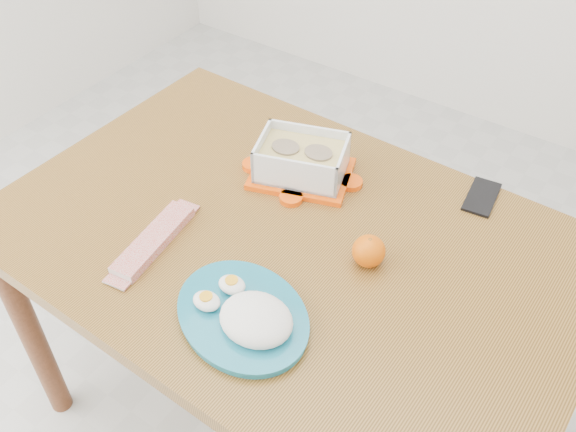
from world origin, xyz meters
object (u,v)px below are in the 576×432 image
Objects in this scene: orange_fruit at (369,251)px; smartphone at (482,197)px; rice_plate at (247,314)px; food_container at (302,160)px; dining_table at (288,265)px.

orange_fruit reaches higher than smartphone.
orange_fruit is 0.29m from rice_plate.
food_container is 0.75× the size of rice_plate.
dining_table is at bearing -82.93° from food_container.
rice_plate is (-0.11, -0.26, -0.01)m from orange_fruit.
food_container is at bearing 117.07° from dining_table.
smartphone is at bearing 70.25° from orange_fruit.
rice_plate is 0.63m from smartphone.
food_container is 2.16× the size of smartphone.
orange_fruit is 0.19× the size of rice_plate.
smartphone is at bearing 4.97° from food_container.
orange_fruit is 0.54× the size of smartphone.
smartphone is (0.30, 0.36, 0.10)m from dining_table.
food_container is 0.45m from rice_plate.
food_container reaches higher than rice_plate.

